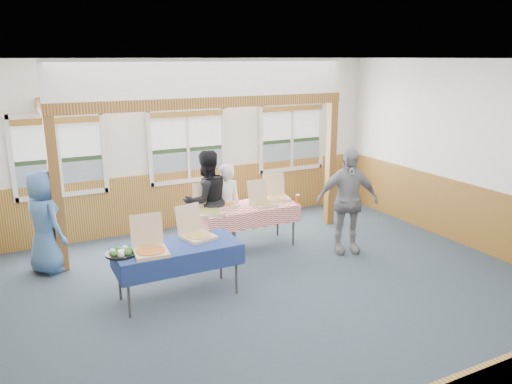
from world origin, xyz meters
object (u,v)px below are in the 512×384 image
woman_black (206,201)px  table_right (247,209)px  table_left (177,250)px  man_blue (44,222)px  person_grey (347,201)px  woman_white (226,205)px

woman_black → table_right: bearing=151.4°
table_left → man_blue: man_blue is taller
man_blue → person_grey: 4.81m
table_left → person_grey: (3.08, 0.33, 0.20)m
table_right → man_blue: bearing=147.2°
person_grey → woman_black: bearing=171.8°
table_right → person_grey: person_grey is taller
woman_white → man_blue: bearing=-1.5°
table_left → woman_white: woman_white is taller
table_left → woman_white: 2.01m
table_left → person_grey: bearing=-7.9°
table_right → person_grey: 1.70m
table_left → table_right: same height
man_blue → table_right: bearing=-122.8°
person_grey → table_left: bearing=-152.6°
table_left → person_grey: person_grey is taller
table_right → woman_black: (-0.65, 0.25, 0.17)m
table_right → man_blue: (-3.19, 0.49, 0.10)m
table_left → man_blue: bearing=117.3°
woman_black → man_blue: 2.55m
table_left → woman_black: bearing=41.9°
table_right → woman_black: woman_black is taller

